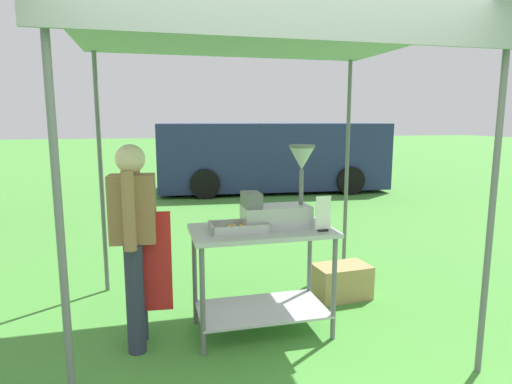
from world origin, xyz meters
The scene contains 9 objects.
ground_plane centered at (0.00, 6.00, 0.00)m, with size 70.00×70.00×0.00m, color #478E38.
stall_canopy centered at (0.11, 1.13, 2.41)m, with size 2.92×2.43×2.50m.
donut_cart centered at (0.11, 1.04, 0.64)m, with size 1.17×0.65×0.90m.
donut_tray centered at (-0.08, 1.00, 0.92)m, with size 0.46×0.26×0.07m.
donut_fryer centered at (0.27, 1.07, 1.11)m, with size 0.61×0.28×0.68m.
menu_sign centered at (0.57, 0.84, 1.03)m, with size 0.13×0.05×0.29m.
vendor centered at (-0.90, 1.04, 0.90)m, with size 0.46×0.54×1.61m.
supply_crate centered at (1.09, 1.53, 0.17)m, with size 0.57×0.39×0.34m.
van_navy centered at (2.29, 8.26, 0.88)m, with size 5.73×2.43×1.69m.
Camera 1 is at (-0.78, -2.35, 1.79)m, focal length 30.67 mm.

